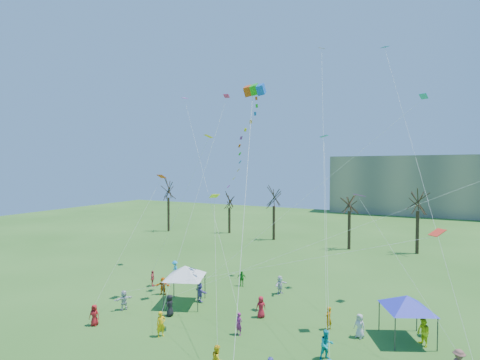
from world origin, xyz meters
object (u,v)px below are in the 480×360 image
at_px(big_box_kite, 247,144).
at_px(canopy_tent_white, 185,272).
at_px(canopy_tent_blue, 407,302).
at_px(distant_building, 458,186).

bearing_deg(big_box_kite, canopy_tent_white, -157.05).
height_order(big_box_kite, canopy_tent_white, big_box_kite).
bearing_deg(canopy_tent_white, big_box_kite, 22.95).
bearing_deg(canopy_tent_blue, distant_building, 80.61).
relative_size(distant_building, big_box_kite, 2.87).
xyz_separation_m(big_box_kite, canopy_tent_white, (-4.92, -2.09, -11.04)).
relative_size(distant_building, canopy_tent_blue, 15.79).
bearing_deg(distant_building, canopy_tent_blue, -99.39).
bearing_deg(distant_building, canopy_tent_white, -111.50).
height_order(distant_building, canopy_tent_white, distant_building).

